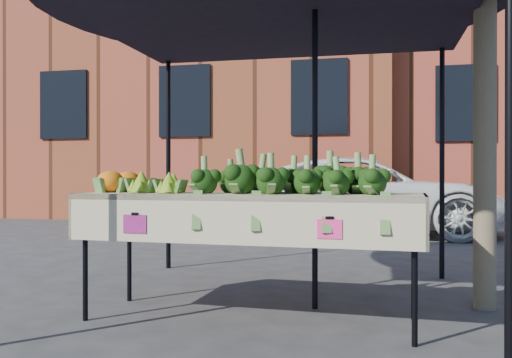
% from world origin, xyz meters
% --- Properties ---
extents(ground, '(90.00, 90.00, 0.00)m').
position_xyz_m(ground, '(0.00, 0.00, 0.00)').
color(ground, '#2C2C2E').
extents(table, '(2.44, 0.92, 0.90)m').
position_xyz_m(table, '(-0.17, 0.07, 0.45)').
color(table, beige).
rests_on(table, ground).
extents(canopy, '(3.16, 3.16, 2.74)m').
position_xyz_m(canopy, '(-0.11, 0.60, 1.37)').
color(canopy, black).
rests_on(canopy, ground).
extents(broccoli_heap, '(1.38, 0.58, 0.27)m').
position_xyz_m(broccoli_heap, '(0.10, 0.10, 1.03)').
color(broccoli_heap, black).
rests_on(broccoli_heap, table).
extents(romanesco_cluster, '(0.44, 0.48, 0.21)m').
position_xyz_m(romanesco_cluster, '(-0.84, 0.06, 1.00)').
color(romanesco_cluster, '#9EB225').
rests_on(romanesco_cluster, table).
extents(cauliflower_pair, '(0.24, 0.44, 0.19)m').
position_xyz_m(cauliflower_pair, '(-1.21, 0.14, 0.99)').
color(cauliflower_pair, orange).
rests_on(cauliflower_pair, table).
extents(vehicle, '(1.40, 2.26, 4.85)m').
position_xyz_m(vehicle, '(0.52, 6.16, 2.42)').
color(vehicle, white).
rests_on(vehicle, ground).
extents(building_left, '(12.00, 8.00, 9.00)m').
position_xyz_m(building_left, '(-5.00, 12.00, 4.50)').
color(building_left, brown).
rests_on(building_left, ground).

